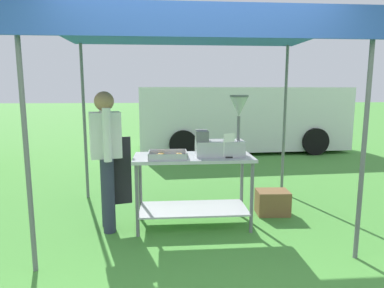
# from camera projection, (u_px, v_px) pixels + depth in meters

# --- Properties ---
(ground_plane) EXTENTS (70.00, 70.00, 0.00)m
(ground_plane) POSITION_uv_depth(u_px,v_px,m) (177.00, 153.00, 8.77)
(ground_plane) COLOR #478E38
(stall_canopy) EXTENTS (3.24, 2.33, 2.33)m
(stall_canopy) POSITION_uv_depth(u_px,v_px,m) (193.00, 34.00, 3.83)
(stall_canopy) COLOR slate
(stall_canopy) RESTS_ON ground
(donut_cart) EXTENTS (1.39, 0.61, 0.86)m
(donut_cart) POSITION_uv_depth(u_px,v_px,m) (193.00, 176.00, 3.99)
(donut_cart) COLOR #B7B7BC
(donut_cart) RESTS_ON ground
(donut_tray) EXTENTS (0.44, 0.33, 0.07)m
(donut_tray) POSITION_uv_depth(u_px,v_px,m) (168.00, 156.00, 3.84)
(donut_tray) COLOR #B7B7BC
(donut_tray) RESTS_ON donut_cart
(donut_fryer) EXTENTS (0.61, 0.28, 0.71)m
(donut_fryer) POSITION_uv_depth(u_px,v_px,m) (223.00, 137.00, 3.93)
(donut_fryer) COLOR #B7B7BC
(donut_fryer) RESTS_ON donut_cart
(menu_sign) EXTENTS (0.13, 0.05, 0.28)m
(menu_sign) POSITION_uv_depth(u_px,v_px,m) (229.00, 147.00, 3.83)
(menu_sign) COLOR black
(menu_sign) RESTS_ON donut_cart
(vendor) EXTENTS (0.47, 0.54, 1.61)m
(vendor) POSITION_uv_depth(u_px,v_px,m) (107.00, 154.00, 3.86)
(vendor) COLOR #2D3347
(vendor) RESTS_ON ground
(supply_crate) EXTENTS (0.43, 0.33, 0.32)m
(supply_crate) POSITION_uv_depth(u_px,v_px,m) (272.00, 202.00, 4.46)
(supply_crate) COLOR brown
(supply_crate) RESTS_ON ground
(van_white) EXTENTS (5.50, 2.33, 1.69)m
(van_white) POSITION_uv_depth(u_px,v_px,m) (241.00, 118.00, 9.15)
(van_white) COLOR white
(van_white) RESTS_ON ground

